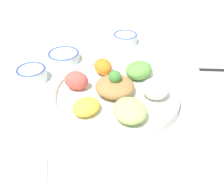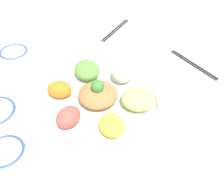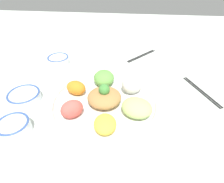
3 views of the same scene
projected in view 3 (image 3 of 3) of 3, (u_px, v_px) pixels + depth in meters
The scene contains 7 objects.
ground_plane at pixel (115, 109), 0.65m from camera, with size 2.40×2.40×0.00m, color silver.
salad_platter at pixel (106, 101), 0.65m from camera, with size 0.39×0.39×0.10m.
sauce_bowl_red at pixel (14, 127), 0.55m from camera, with size 0.10×0.10×0.04m.
rice_bowl_blue at pixel (24, 96), 0.68m from camera, with size 0.11×0.11×0.03m.
sauce_bowl_dark at pixel (58, 60), 0.89m from camera, with size 0.10×0.10×0.04m.
chopsticks_pair_near at pixel (142, 55), 0.97m from camera, with size 0.15×0.16×0.01m.
chopsticks_pair_far at pixel (202, 91), 0.73m from camera, with size 0.10×0.19×0.01m.
Camera 3 is at (0.04, -0.48, 0.45)m, focal length 30.00 mm.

